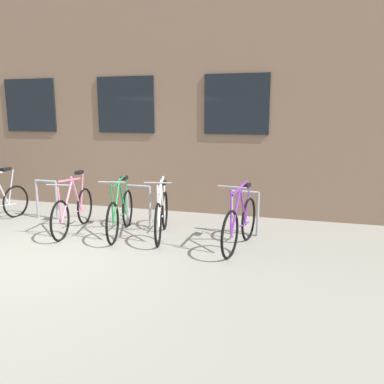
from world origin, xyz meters
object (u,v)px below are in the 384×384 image
object	(u,v)px
bicycle_pink	(73,210)
bicycle_white	(162,214)
bicycle_green	(120,213)
bicycle_purple	(240,223)

from	to	relation	value
bicycle_pink	bicycle_white	bearing A→B (deg)	4.90
bicycle_pink	bicycle_green	size ratio (longest dim) A/B	1.03
bicycle_purple	bicycle_green	bearing A→B (deg)	176.37
bicycle_pink	bicycle_green	world-z (taller)	bicycle_pink
bicycle_green	bicycle_purple	xyz separation A→B (m)	(2.14, -0.14, 0.01)
bicycle_white	bicycle_purple	size ratio (longest dim) A/B	1.00
bicycle_white	bicycle_purple	world-z (taller)	bicycle_purple
bicycle_pink	bicycle_green	distance (m)	0.91
bicycle_white	bicycle_green	world-z (taller)	bicycle_white
bicycle_green	bicycle_white	bearing A→B (deg)	6.68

